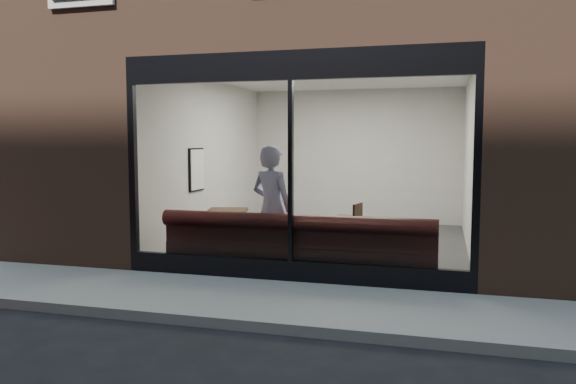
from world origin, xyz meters
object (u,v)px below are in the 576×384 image
(banquette, at_px, (298,260))
(cafe_chair_right, at_px, (347,245))
(person, at_px, (272,208))
(cafe_table_right, at_px, (349,219))
(cafe_chair_left, at_px, (263,236))
(cafe_table_left, at_px, (228,211))

(banquette, relative_size, cafe_chair_right, 10.68)
(person, xyz_separation_m, cafe_table_right, (1.07, 0.67, -0.21))
(person, xyz_separation_m, cafe_chair_left, (-0.63, 1.53, -0.71))
(banquette, distance_m, cafe_table_left, 2.16)
(person, distance_m, cafe_chair_left, 1.80)
(cafe_table_right, relative_size, cafe_chair_left, 1.41)
(cafe_table_right, bearing_deg, cafe_table_left, 168.38)
(banquette, height_order, cafe_chair_right, banquette)
(banquette, bearing_deg, person, 157.10)
(cafe_table_left, xyz_separation_m, cafe_table_right, (2.24, -0.46, 0.00))
(person, bearing_deg, banquette, 176.44)
(person, bearing_deg, cafe_chair_right, -112.70)
(cafe_chair_left, bearing_deg, cafe_table_left, 56.64)
(person, relative_size, cafe_table_left, 2.81)
(cafe_table_left, height_order, cafe_chair_left, cafe_table_left)
(person, relative_size, cafe_table_right, 3.09)
(cafe_table_left, height_order, cafe_table_right, cafe_table_left)
(person, xyz_separation_m, cafe_table_left, (-1.17, 1.14, -0.21))
(person, height_order, cafe_table_left, person)
(cafe_table_right, bearing_deg, cafe_chair_left, 153.31)
(cafe_chair_right, bearing_deg, banquette, 79.65)
(person, relative_size, cafe_chair_left, 4.36)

